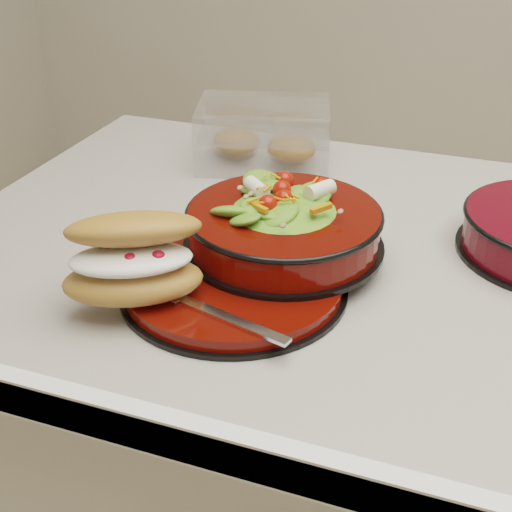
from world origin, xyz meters
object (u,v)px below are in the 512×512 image
(salad_bowl, at_px, (284,220))
(croissant, at_px, (134,259))
(fork, at_px, (211,311))
(island_counter, at_px, (386,510))
(dinner_plate, at_px, (234,284))
(pastry_box, at_px, (264,135))

(salad_bowl, xyz_separation_m, croissant, (-0.12, -0.16, 0.01))
(croissant, distance_m, fork, 0.10)
(island_counter, bearing_deg, croissant, -142.13)
(croissant, bearing_deg, island_counter, 9.98)
(dinner_plate, relative_size, salad_bowl, 1.07)
(pastry_box, bearing_deg, croissant, -104.24)
(dinner_plate, height_order, pastry_box, pastry_box)
(salad_bowl, bearing_deg, croissant, -126.82)
(pastry_box, bearing_deg, fork, -93.28)
(dinner_plate, xyz_separation_m, salad_bowl, (0.03, 0.09, 0.05))
(dinner_plate, xyz_separation_m, pastry_box, (-0.10, 0.38, 0.03))
(dinner_plate, xyz_separation_m, fork, (0.00, -0.08, 0.01))
(croissant, height_order, pastry_box, croissant)
(pastry_box, bearing_deg, dinner_plate, -91.44)
(dinner_plate, xyz_separation_m, croissant, (-0.09, -0.07, 0.05))
(island_counter, bearing_deg, salad_bowl, -159.90)
(salad_bowl, bearing_deg, island_counter, 20.10)
(croissant, bearing_deg, salad_bowl, 25.29)
(salad_bowl, distance_m, croissant, 0.19)
(island_counter, height_order, croissant, croissant)
(dinner_plate, bearing_deg, croissant, -140.85)
(salad_bowl, relative_size, pastry_box, 1.02)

